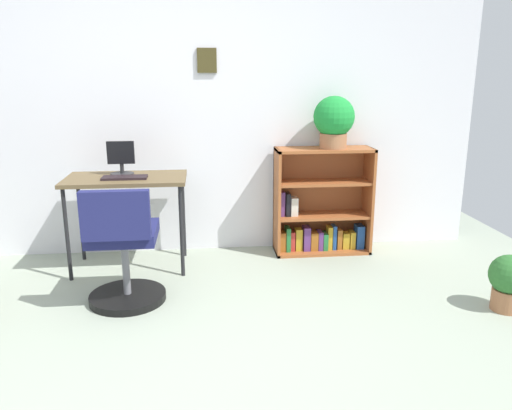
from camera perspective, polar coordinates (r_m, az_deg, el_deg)
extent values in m
plane|color=#99A491|center=(2.66, -10.34, -20.33)|extent=(6.24, 6.24, 0.00)
cube|color=silver|center=(4.34, -9.14, 10.37)|extent=(5.20, 0.10, 2.41)
cube|color=#3F3719|center=(4.26, -5.60, 16.03)|extent=(0.16, 0.02, 0.20)
cube|color=brown|center=(4.01, -14.56, 2.90)|extent=(0.92, 0.52, 0.03)
cylinder|color=black|center=(3.98, -20.67, -3.23)|extent=(0.03, 0.03, 0.71)
cylinder|color=black|center=(3.85, -8.45, -2.99)|extent=(0.03, 0.03, 0.71)
cylinder|color=black|center=(4.39, -19.28, -1.46)|extent=(0.03, 0.03, 0.71)
cylinder|color=black|center=(4.28, -8.24, -1.19)|extent=(0.03, 0.03, 0.71)
cylinder|color=#262628|center=(4.11, -14.94, 3.45)|extent=(0.18, 0.18, 0.01)
cylinder|color=#262628|center=(4.10, -14.98, 4.05)|extent=(0.03, 0.03, 0.08)
cube|color=black|center=(4.07, -15.12, 5.78)|extent=(0.21, 0.02, 0.18)
cube|color=black|center=(3.94, -14.68, 3.04)|extent=(0.34, 0.14, 0.02)
cylinder|color=black|center=(3.63, -14.34, -10.06)|extent=(0.52, 0.52, 0.05)
cylinder|color=slate|center=(3.54, -14.57, -6.78)|extent=(0.05, 0.05, 0.40)
cube|color=navy|center=(3.47, -14.82, -3.12)|extent=(0.44, 0.44, 0.08)
cube|color=navy|center=(3.17, -15.69, -1.14)|extent=(0.42, 0.07, 0.31)
cube|color=#9D532A|center=(4.28, 2.40, 0.33)|extent=(0.02, 0.30, 0.91)
cube|color=#9D532A|center=(4.46, 12.57, 0.59)|extent=(0.02, 0.30, 0.91)
cube|color=#9D532A|center=(4.26, 7.79, 6.26)|extent=(0.82, 0.30, 0.02)
cube|color=#9D532A|center=(4.48, 7.40, -5.05)|extent=(0.82, 0.30, 0.02)
cube|color=#9D532A|center=(4.48, 7.18, 0.89)|extent=(0.82, 0.02, 0.91)
cube|color=#9D532A|center=(4.38, 7.54, -1.16)|extent=(0.77, 0.28, 0.02)
cube|color=#9D532A|center=(4.31, 7.66, 2.58)|extent=(0.77, 0.28, 0.02)
cube|color=#99591E|center=(4.37, 3.00, -4.11)|extent=(0.05, 0.11, 0.17)
cube|color=#237238|center=(4.37, 3.61, -3.84)|extent=(0.04, 0.13, 0.21)
cube|color=#B22D28|center=(4.39, 4.13, -4.07)|extent=(0.04, 0.10, 0.17)
cube|color=#B79323|center=(4.39, 4.84, -3.89)|extent=(0.06, 0.09, 0.19)
cube|color=#593372|center=(4.40, 5.71, -3.75)|extent=(0.06, 0.12, 0.21)
cube|color=#99591E|center=(4.42, 6.53, -4.03)|extent=(0.06, 0.12, 0.16)
cube|color=#593372|center=(4.44, 7.23, -3.97)|extent=(0.04, 0.13, 0.16)
cube|color=#237238|center=(4.45, 7.77, -4.04)|extent=(0.04, 0.13, 0.15)
cube|color=#B79323|center=(4.45, 8.31, -3.67)|extent=(0.04, 0.10, 0.20)
cube|color=#1E478C|center=(4.46, 8.79, -3.59)|extent=(0.03, 0.10, 0.22)
cube|color=#99591E|center=(4.48, 9.36, -3.79)|extent=(0.04, 0.10, 0.18)
cube|color=#B79323|center=(4.50, 10.09, -3.96)|extent=(0.06, 0.09, 0.14)
cube|color=#B79323|center=(4.51, 10.80, -3.87)|extent=(0.04, 0.11, 0.15)
cube|color=#1E478C|center=(4.52, 11.61, -3.51)|extent=(0.07, 0.12, 0.21)
cube|color=#593372|center=(4.28, 2.98, 0.17)|extent=(0.04, 0.09, 0.21)
cube|color=black|center=(4.28, 3.60, 0.10)|extent=(0.04, 0.12, 0.20)
cube|color=beige|center=(4.30, 4.32, -0.13)|extent=(0.06, 0.10, 0.16)
cylinder|color=#9E6642|center=(4.25, 8.75, 7.22)|extent=(0.23, 0.23, 0.13)
sphere|color=#1C8C34|center=(4.23, 8.85, 9.88)|extent=(0.34, 0.34, 0.34)
cylinder|color=#9E6642|center=(3.75, 26.54, -9.58)|extent=(0.19, 0.19, 0.15)
sphere|color=#2D6B2C|center=(3.69, 26.85, -7.06)|extent=(0.26, 0.26, 0.26)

